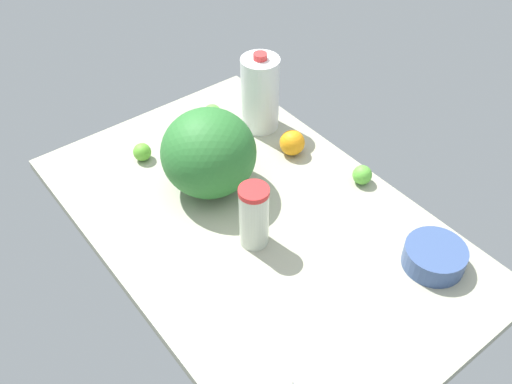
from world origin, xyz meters
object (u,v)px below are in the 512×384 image
object	(u,v)px
lime_beside_bowl	(212,113)
lime_near_front	(362,175)
watermelon	(209,153)
mixing_bowl	(434,257)
milk_jug	(260,93)
lime_loose	(142,152)
tumbler_cup	(254,216)
orange_by_jug	(292,143)

from	to	relation	value
lime_beside_bowl	lime_near_front	bearing A→B (deg)	18.14
watermelon	mixing_bowl	distance (cm)	62.95
watermelon	milk_jug	xyz separation A→B (cm)	(-13.84, 28.30, -0.00)
watermelon	milk_jug	distance (cm)	31.50
mixing_bowl	lime_near_front	size ratio (longest dim) A/B	2.74
lime_loose	lime_beside_bowl	distance (cm)	27.22
milk_jug	lime_loose	bearing A→B (deg)	-102.21
tumbler_cup	lime_loose	distance (cm)	46.33
milk_jug	watermelon	bearing A→B (deg)	-63.94
tumbler_cup	orange_by_jug	bearing A→B (deg)	124.43
milk_jug	mixing_bowl	bearing A→B (deg)	-1.48
tumbler_cup	mixing_bowl	distance (cm)	44.57
mixing_bowl	lime_loose	world-z (taller)	mixing_bowl
watermelon	lime_loose	xyz separation A→B (cm)	(-21.93, -9.07, -9.24)
tumbler_cup	lime_beside_bowl	bearing A→B (deg)	156.62
tumbler_cup	milk_jug	distance (cm)	48.92
mixing_bowl	lime_beside_bowl	size ratio (longest dim) A/B	2.62
lime_loose	lime_beside_bowl	size ratio (longest dim) A/B	0.93
watermelon	tumbler_cup	distance (cm)	23.96
watermelon	lime_beside_bowl	xyz separation A→B (cm)	(-25.05, 17.96, -9.03)
milk_jug	orange_by_jug	xyz separation A→B (cm)	(16.55, -0.92, -8.13)
lime_near_front	milk_jug	bearing A→B (deg)	-171.20
orange_by_jug	lime_beside_bowl	world-z (taller)	orange_by_jug
orange_by_jug	lime_loose	xyz separation A→B (cm)	(-24.63, -36.45, -1.11)
watermelon	tumbler_cup	world-z (taller)	watermelon
lime_beside_bowl	lime_near_front	size ratio (longest dim) A/B	1.04
lime_beside_bowl	mixing_bowl	bearing A→B (deg)	5.97
mixing_bowl	lime_near_front	xyz separation A→B (cm)	(-31.68, 7.78, -0.09)
mixing_bowl	milk_jug	distance (cm)	70.83
tumbler_cup	milk_jug	bearing A→B (deg)	140.03
lime_beside_bowl	milk_jug	bearing A→B (deg)	42.68
orange_by_jug	lime_loose	size ratio (longest dim) A/B	1.42
orange_by_jug	lime_near_front	world-z (taller)	orange_by_jug
watermelon	lime_near_front	bearing A→B (deg)	54.21
lime_loose	lime_near_front	distance (cm)	63.66
lime_loose	lime_near_front	world-z (taller)	lime_near_front
milk_jug	orange_by_jug	bearing A→B (deg)	-3.18
tumbler_cup	mixing_bowl	size ratio (longest dim) A/B	1.19
lime_near_front	lime_beside_bowl	bearing A→B (deg)	-161.86
milk_jug	lime_near_front	bearing A→B (deg)	8.80
watermelon	lime_beside_bowl	distance (cm)	32.12
tumbler_cup	lime_near_front	world-z (taller)	tumbler_cup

